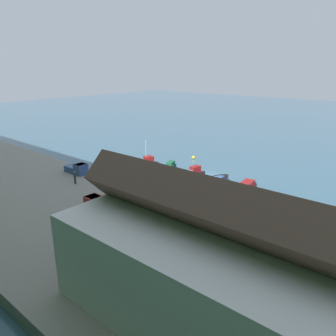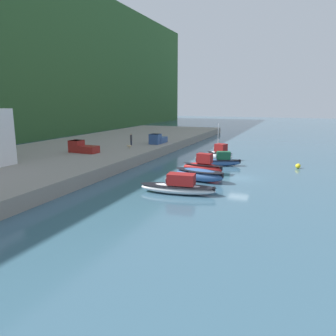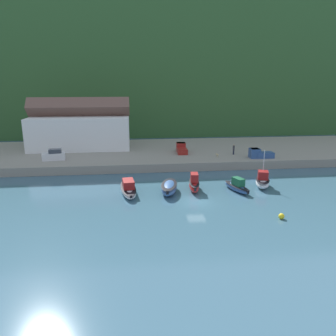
{
  "view_description": "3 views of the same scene",
  "coord_description": "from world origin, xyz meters",
  "px_view_note": "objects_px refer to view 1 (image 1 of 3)",
  "views": [
    {
      "loc": [
        -31.49,
        50.34,
        19.89
      ],
      "look_at": [
        4.66,
        7.38,
        2.26
      ],
      "focal_mm": 35.0,
      "sensor_mm": 36.0,
      "label": 1
    },
    {
      "loc": [
        -41.02,
        -6.64,
        9.69
      ],
      "look_at": [
        -4.69,
        7.89,
        1.6
      ],
      "focal_mm": 35.0,
      "sensor_mm": 36.0,
      "label": 2
    },
    {
      "loc": [
        -8.78,
        -42.47,
        16.63
      ],
      "look_at": [
        -3.03,
        9.13,
        2.57
      ],
      "focal_mm": 35.0,
      "sensor_mm": 36.0,
      "label": 3
    }
  ],
  "objects_px": {
    "moored_boat_2": "(194,176)",
    "moored_boat_3": "(170,169)",
    "person_on_quay": "(75,177)",
    "pickup_truck_0": "(100,202)",
    "pickup_truck_1": "(78,169)",
    "mooring_buoy_0": "(193,157)",
    "moored_boat_4": "(148,165)",
    "moored_boat_1": "(215,181)",
    "parked_car_0": "(303,255)",
    "moored_boat_0": "(246,190)",
    "dog_on_quay": "(99,184)"
  },
  "relations": [
    {
      "from": "pickup_truck_1",
      "to": "mooring_buoy_0",
      "type": "xyz_separation_m",
      "value": [
        -6.96,
        -25.37,
        -2.05
      ]
    },
    {
      "from": "moored_boat_2",
      "to": "moored_boat_3",
      "type": "xyz_separation_m",
      "value": [
        6.5,
        -1.13,
        -0.26
      ]
    },
    {
      "from": "moored_boat_4",
      "to": "dog_on_quay",
      "type": "height_order",
      "value": "moored_boat_4"
    },
    {
      "from": "moored_boat_0",
      "to": "moored_boat_4",
      "type": "distance_m",
      "value": 21.25
    },
    {
      "from": "mooring_buoy_0",
      "to": "dog_on_quay",
      "type": "bearing_deg",
      "value": 92.33
    },
    {
      "from": "moored_boat_1",
      "to": "pickup_truck_1",
      "type": "relative_size",
      "value": 1.44
    },
    {
      "from": "moored_boat_4",
      "to": "parked_car_0",
      "type": "relative_size",
      "value": 1.37
    },
    {
      "from": "pickup_truck_1",
      "to": "parked_car_0",
      "type": "bearing_deg",
      "value": 86.6
    },
    {
      "from": "moored_boat_1",
      "to": "person_on_quay",
      "type": "relative_size",
      "value": 3.19
    },
    {
      "from": "moored_boat_1",
      "to": "pickup_truck_1",
      "type": "distance_m",
      "value": 24.27
    },
    {
      "from": "parked_car_0",
      "to": "pickup_truck_0",
      "type": "xyz_separation_m",
      "value": [
        25.46,
        4.17,
        -0.1
      ]
    },
    {
      "from": "moored_boat_3",
      "to": "parked_car_0",
      "type": "height_order",
      "value": "parked_car_0"
    },
    {
      "from": "pickup_truck_0",
      "to": "pickup_truck_1",
      "type": "relative_size",
      "value": 1.01
    },
    {
      "from": "parked_car_0",
      "to": "mooring_buoy_0",
      "type": "distance_m",
      "value": 43.35
    },
    {
      "from": "moored_boat_2",
      "to": "pickup_truck_1",
      "type": "bearing_deg",
      "value": 48.0
    },
    {
      "from": "moored_boat_3",
      "to": "parked_car_0",
      "type": "relative_size",
      "value": 1.37
    },
    {
      "from": "person_on_quay",
      "to": "pickup_truck_0",
      "type": "bearing_deg",
      "value": 162.36
    },
    {
      "from": "moored_boat_1",
      "to": "moored_boat_2",
      "type": "distance_m",
      "value": 4.03
    },
    {
      "from": "parked_car_0",
      "to": "moored_boat_3",
      "type": "bearing_deg",
      "value": -126.69
    },
    {
      "from": "mooring_buoy_0",
      "to": "moored_boat_2",
      "type": "bearing_deg",
      "value": 126.26
    },
    {
      "from": "moored_boat_1",
      "to": "pickup_truck_0",
      "type": "relative_size",
      "value": 1.43
    },
    {
      "from": "pickup_truck_1",
      "to": "moored_boat_1",
      "type": "bearing_deg",
      "value": 126.09
    },
    {
      "from": "pickup_truck_0",
      "to": "person_on_quay",
      "type": "distance_m",
      "value": 10.94
    },
    {
      "from": "moored_boat_2",
      "to": "dog_on_quay",
      "type": "xyz_separation_m",
      "value": [
        7.6,
        15.24,
        1.02
      ]
    },
    {
      "from": "moored_boat_0",
      "to": "moored_boat_2",
      "type": "distance_m",
      "value": 10.13
    },
    {
      "from": "person_on_quay",
      "to": "dog_on_quay",
      "type": "distance_m",
      "value": 4.29
    },
    {
      "from": "parked_car_0",
      "to": "pickup_truck_1",
      "type": "bearing_deg",
      "value": -101.24
    },
    {
      "from": "moored_boat_1",
      "to": "moored_boat_3",
      "type": "relative_size",
      "value": 1.14
    },
    {
      "from": "moored_boat_2",
      "to": "moored_boat_3",
      "type": "relative_size",
      "value": 0.97
    },
    {
      "from": "person_on_quay",
      "to": "mooring_buoy_0",
      "type": "bearing_deg",
      "value": -95.54
    },
    {
      "from": "moored_boat_4",
      "to": "pickup_truck_0",
      "type": "relative_size",
      "value": 1.26
    },
    {
      "from": "parked_car_0",
      "to": "moored_boat_2",
      "type": "bearing_deg",
      "value": -130.97
    },
    {
      "from": "person_on_quay",
      "to": "dog_on_quay",
      "type": "height_order",
      "value": "person_on_quay"
    },
    {
      "from": "moored_boat_2",
      "to": "pickup_truck_0",
      "type": "distance_m",
      "value": 20.32
    },
    {
      "from": "moored_boat_4",
      "to": "mooring_buoy_0",
      "type": "distance_m",
      "value": 12.39
    },
    {
      "from": "moored_boat_2",
      "to": "moored_boat_4",
      "type": "relative_size",
      "value": 0.97
    },
    {
      "from": "moored_boat_3",
      "to": "dog_on_quay",
      "type": "xyz_separation_m",
      "value": [
        1.09,
        16.37,
        1.28
      ]
    },
    {
      "from": "moored_boat_2",
      "to": "pickup_truck_1",
      "type": "relative_size",
      "value": 1.23
    },
    {
      "from": "moored_boat_0",
      "to": "pickup_truck_1",
      "type": "xyz_separation_m",
      "value": [
        25.79,
        13.7,
        1.64
      ]
    },
    {
      "from": "parked_car_0",
      "to": "dog_on_quay",
      "type": "xyz_separation_m",
      "value": [
        31.98,
        -0.83,
        -0.46
      ]
    },
    {
      "from": "moored_boat_4",
      "to": "pickup_truck_0",
      "type": "height_order",
      "value": "moored_boat_4"
    },
    {
      "from": "pickup_truck_1",
      "to": "pickup_truck_0",
      "type": "bearing_deg",
      "value": 65.47
    },
    {
      "from": "person_on_quay",
      "to": "parked_car_0",
      "type": "bearing_deg",
      "value": -178.62
    },
    {
      "from": "moored_boat_4",
      "to": "person_on_quay",
      "type": "distance_m",
      "value": 16.74
    },
    {
      "from": "pickup_truck_0",
      "to": "moored_boat_4",
      "type": "bearing_deg",
      "value": -61.54
    },
    {
      "from": "moored_boat_1",
      "to": "pickup_truck_1",
      "type": "xyz_separation_m",
      "value": [
        19.63,
        14.18,
        1.6
      ]
    },
    {
      "from": "person_on_quay",
      "to": "moored_boat_0",
      "type": "bearing_deg",
      "value": -141.61
    },
    {
      "from": "moored_boat_3",
      "to": "parked_car_0",
      "type": "xyz_separation_m",
      "value": [
        -30.89,
        17.2,
        1.74
      ]
    },
    {
      "from": "parked_car_0",
      "to": "pickup_truck_1",
      "type": "relative_size",
      "value": 0.93
    },
    {
      "from": "moored_boat_4",
      "to": "pickup_truck_0",
      "type": "xyz_separation_m",
      "value": [
        -10.04,
        19.96,
        1.4
      ]
    }
  ]
}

